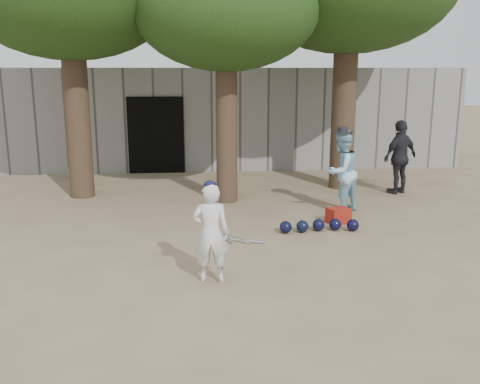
{
  "coord_description": "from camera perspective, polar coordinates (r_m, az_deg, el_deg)",
  "views": [
    {
      "loc": [
        -0.21,
        -7.71,
        2.98
      ],
      "look_at": [
        0.6,
        1.0,
        0.95
      ],
      "focal_mm": 40.0,
      "sensor_mm": 36.0,
      "label": 1
    }
  ],
  "objects": [
    {
      "name": "red_bag",
      "position": [
        10.7,
        10.46,
        -2.49
      ],
      "size": [
        0.5,
        0.44,
        0.3
      ],
      "primitive_type": "cube",
      "rotation": [
        0.0,
        0.0,
        0.32
      ],
      "color": "#A52916",
      "rests_on": "ground"
    },
    {
      "name": "bat_pile",
      "position": [
        9.51,
        -0.58,
        -5.03
      ],
      "size": [
        0.87,
        0.74,
        0.06
      ],
      "color": "#B7B8BF",
      "rests_on": "ground"
    },
    {
      "name": "ground",
      "position": [
        8.27,
        -3.54,
        -8.08
      ],
      "size": [
        70.0,
        70.0,
        0.0
      ],
      "primitive_type": "plane",
      "color": "#937C5E",
      "rests_on": "ground"
    },
    {
      "name": "boy_player",
      "position": [
        7.54,
        -3.13,
        -4.4
      ],
      "size": [
        0.56,
        0.39,
        1.44
      ],
      "primitive_type": "imported",
      "rotation": [
        0.0,
        0.0,
        3.04
      ],
      "color": "silver",
      "rests_on": "ground"
    },
    {
      "name": "back_building",
      "position": [
        18.11,
        -4.68,
        8.32
      ],
      "size": [
        16.0,
        5.24,
        3.0
      ],
      "color": "gray",
      "rests_on": "ground"
    },
    {
      "name": "spectator_blue",
      "position": [
        11.39,
        10.75,
        2.14
      ],
      "size": [
        1.07,
        1.04,
        1.74
      ],
      "primitive_type": "imported",
      "rotation": [
        0.0,
        0.0,
        3.8
      ],
      "color": "#94CCE5",
      "rests_on": "ground"
    },
    {
      "name": "spectator_dark",
      "position": [
        13.47,
        16.7,
        3.58
      ],
      "size": [
        1.13,
        0.88,
        1.78
      ],
      "primitive_type": "imported",
      "rotation": [
        0.0,
        0.0,
        3.63
      ],
      "color": "black",
      "rests_on": "ground"
    },
    {
      "name": "helmet_row",
      "position": [
        10.1,
        8.43,
        -3.57
      ],
      "size": [
        1.51,
        0.32,
        0.23
      ],
      "color": "black",
      "rests_on": "ground"
    }
  ]
}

